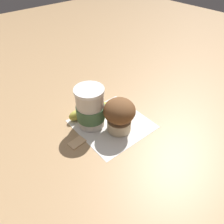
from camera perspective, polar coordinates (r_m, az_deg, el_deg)
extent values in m
plane|color=tan|center=(0.72, 0.00, -3.13)|extent=(3.00, 3.00, 0.00)
cube|color=white|center=(0.72, 0.00, -3.09)|extent=(0.23, 0.23, 0.00)
cylinder|color=silver|center=(0.68, -5.66, 0.91)|extent=(0.09, 0.09, 0.13)
cylinder|color=white|center=(0.64, -6.04, 5.65)|extent=(0.09, 0.09, 0.01)
cylinder|color=#4C754C|center=(0.69, -5.59, 0.03)|extent=(0.09, 0.09, 0.05)
cylinder|color=beige|center=(0.69, 2.13, -3.15)|extent=(0.08, 0.08, 0.04)
ellipsoid|color=brown|center=(0.66, 2.25, 0.48)|extent=(0.10, 0.10, 0.07)
ellipsoid|color=#D6CC4C|center=(0.75, 2.55, 0.74)|extent=(0.04, 0.06, 0.04)
ellipsoid|color=#D6CC4C|center=(0.76, -1.51, 1.24)|extent=(0.07, 0.07, 0.04)
ellipsoid|color=#D6CC4C|center=(0.75, -5.58, 0.71)|extent=(0.07, 0.06, 0.04)
ellipsoid|color=#D6CC4C|center=(0.74, -9.24, -0.81)|extent=(0.06, 0.03, 0.04)
cube|color=#E0B27F|center=(0.67, -9.16, -7.76)|extent=(0.05, 0.04, 0.01)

